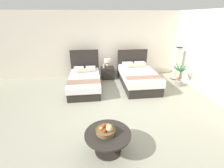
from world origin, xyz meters
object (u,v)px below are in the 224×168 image
(table_lamp, at_px, (107,62))
(coffee_table, at_px, (108,138))
(bed_near_window, at_px, (85,81))
(floor_lamp_corner, at_px, (177,64))
(potted_palm, at_px, (179,79))
(vase, at_px, (104,66))
(fruit_bowl, at_px, (106,130))
(bed_near_corner, at_px, (138,77))
(nightstand, at_px, (108,73))

(table_lamp, relative_size, coffee_table, 0.41)
(bed_near_window, height_order, floor_lamp_corner, floor_lamp_corner)
(bed_near_window, bearing_deg, potted_palm, -4.55)
(vase, bearing_deg, fruit_bowl, -94.27)
(fruit_bowl, bearing_deg, bed_near_corner, 64.05)
(bed_near_corner, bearing_deg, table_lamp, 138.77)
(bed_near_window, relative_size, nightstand, 3.89)
(fruit_bowl, height_order, floor_lamp_corner, floor_lamp_corner)
(vase, distance_m, coffee_table, 4.07)
(bed_near_window, height_order, coffee_table, bed_near_window)
(bed_near_window, distance_m, bed_near_corner, 2.02)
(coffee_table, bearing_deg, bed_near_window, 99.21)
(nightstand, relative_size, coffee_table, 0.60)
(fruit_bowl, bearing_deg, vase, 85.73)
(coffee_table, bearing_deg, potted_palm, 43.54)
(vase, height_order, coffee_table, vase)
(bed_near_window, distance_m, vase, 1.20)
(bed_near_corner, bearing_deg, fruit_bowl, -115.95)
(table_lamp, relative_size, floor_lamp_corner, 0.27)
(nightstand, distance_m, fruit_bowl, 4.12)
(vase, height_order, potted_palm, potted_palm)
(coffee_table, height_order, floor_lamp_corner, floor_lamp_corner)
(table_lamp, bearing_deg, potted_palm, -24.69)
(bed_near_corner, relative_size, fruit_bowl, 5.64)
(coffee_table, distance_m, floor_lamp_corner, 4.86)
(bed_near_corner, relative_size, floor_lamp_corner, 1.56)
(bed_near_corner, bearing_deg, bed_near_window, 179.46)
(vase, xyz_separation_m, floor_lamp_corner, (2.98, -0.45, 0.11))
(bed_near_window, distance_m, nightstand, 1.31)
(bed_near_corner, relative_size, vase, 12.81)
(nightstand, bearing_deg, vase, -166.23)
(table_lamp, distance_m, fruit_bowl, 4.13)
(fruit_bowl, bearing_deg, table_lamp, 83.53)
(vase, bearing_deg, bed_near_window, -132.38)
(bed_near_corner, bearing_deg, nightstand, 139.38)
(bed_near_window, height_order, potted_palm, bed_near_window)
(bed_near_corner, distance_m, table_lamp, 1.48)
(coffee_table, bearing_deg, bed_near_corner, 64.59)
(fruit_bowl, distance_m, floor_lamp_corner, 4.87)
(bed_near_corner, height_order, nightstand, bed_near_corner)
(table_lamp, height_order, potted_palm, potted_palm)
(nightstand, height_order, coffee_table, nightstand)
(table_lamp, height_order, fruit_bowl, table_lamp)
(table_lamp, distance_m, floor_lamp_corner, 2.87)
(table_lamp, bearing_deg, coffee_table, -96.00)
(floor_lamp_corner, bearing_deg, potted_palm, -106.00)
(nightstand, xyz_separation_m, vase, (-0.16, -0.04, 0.33))
(bed_near_window, bearing_deg, nightstand, 43.52)
(floor_lamp_corner, bearing_deg, table_lamp, 169.69)
(coffee_table, distance_m, potted_palm, 4.21)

